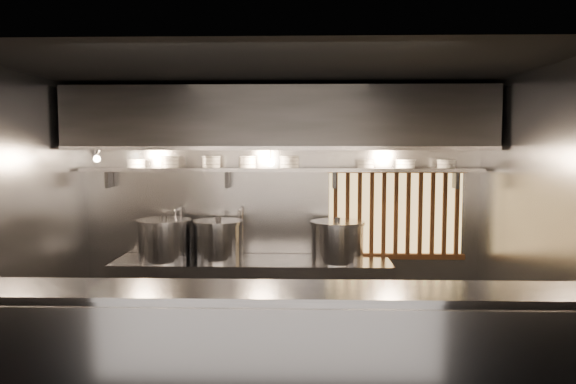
{
  "coord_description": "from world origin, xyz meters",
  "views": [
    {
      "loc": [
        0.27,
        -4.88,
        2.16
      ],
      "look_at": [
        0.11,
        0.55,
        1.7
      ],
      "focal_mm": 35.0,
      "sensor_mm": 36.0,
      "label": 1
    }
  ],
  "objects_px": {
    "pendant_bulb": "(271,163)",
    "stock_pot_left": "(164,240)",
    "heat_lamp": "(95,153)",
    "stock_pot_mid": "(218,240)",
    "stock_pot_right": "(337,241)"
  },
  "relations": [
    {
      "from": "pendant_bulb",
      "to": "stock_pot_left",
      "type": "relative_size",
      "value": 0.31
    },
    {
      "from": "stock_pot_left",
      "to": "stock_pot_mid",
      "type": "height_order",
      "value": "stock_pot_left"
    },
    {
      "from": "pendant_bulb",
      "to": "stock_pot_mid",
      "type": "distance_m",
      "value": 1.02
    },
    {
      "from": "stock_pot_mid",
      "to": "stock_pot_right",
      "type": "height_order",
      "value": "stock_pot_right"
    },
    {
      "from": "heat_lamp",
      "to": "stock_pot_left",
      "type": "height_order",
      "value": "heat_lamp"
    },
    {
      "from": "heat_lamp",
      "to": "stock_pot_right",
      "type": "xyz_separation_m",
      "value": [
        2.52,
        0.25,
        -0.95
      ]
    },
    {
      "from": "pendant_bulb",
      "to": "heat_lamp",
      "type": "bearing_deg",
      "value": -169.0
    },
    {
      "from": "stock_pot_left",
      "to": "pendant_bulb",
      "type": "bearing_deg",
      "value": 4.66
    },
    {
      "from": "stock_pot_left",
      "to": "stock_pot_right",
      "type": "bearing_deg",
      "value": -0.19
    },
    {
      "from": "heat_lamp",
      "to": "stock_pot_left",
      "type": "relative_size",
      "value": 0.58
    },
    {
      "from": "heat_lamp",
      "to": "stock_pot_mid",
      "type": "relative_size",
      "value": 0.51
    },
    {
      "from": "pendant_bulb",
      "to": "stock_pot_left",
      "type": "xyz_separation_m",
      "value": [
        -1.16,
        -0.09,
        -0.84
      ]
    },
    {
      "from": "pendant_bulb",
      "to": "stock_pot_left",
      "type": "bearing_deg",
      "value": -175.34
    },
    {
      "from": "stock_pot_right",
      "to": "stock_pot_left",
      "type": "bearing_deg",
      "value": 179.81
    },
    {
      "from": "pendant_bulb",
      "to": "stock_pot_left",
      "type": "distance_m",
      "value": 1.43
    }
  ]
}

